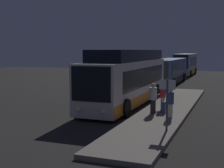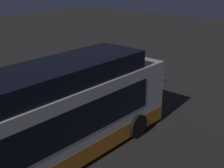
# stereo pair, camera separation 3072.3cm
# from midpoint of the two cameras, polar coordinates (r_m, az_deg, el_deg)

# --- Properties ---
(ground) EXTENTS (80.00, 80.00, 0.00)m
(ground) POSITION_cam_midpoint_polar(r_m,az_deg,el_deg) (8.15, 28.14, -35.68)
(ground) COLOR #2B2826
(platform) EXTENTS (20.00, 2.74, 0.20)m
(platform) POSITION_cam_midpoint_polar(r_m,az_deg,el_deg) (8.95, 51.06, -32.19)
(platform) COLOR slate
(platform) RESTS_ON ground
(bus_lead) EXTENTS (12.43, 2.83, 3.82)m
(bus_lead) POSITION_cam_midpoint_polar(r_m,az_deg,el_deg) (8.44, 26.12, -19.81)
(bus_lead) COLOR silver
(bus_lead) RESTS_ON ground
(bus_second) EXTENTS (11.86, 2.78, 2.79)m
(bus_second) POSITION_cam_midpoint_polar(r_m,az_deg,el_deg) (22.98, 22.85, -4.25)
(bus_second) COLOR #33518C
(bus_second) RESTS_ON ground
(bus_third) EXTENTS (10.26, 2.70, 3.23)m
(bus_third) POSITION_cam_midpoint_polar(r_m,az_deg,el_deg) (36.69, 22.24, -0.14)
(bus_third) COLOR #B2ADA8
(bus_third) RESTS_ON ground
(passenger_boarding) EXTENTS (0.50, 0.60, 1.66)m
(passenger_boarding) POSITION_cam_midpoint_polar(r_m,az_deg,el_deg) (7.77, 53.33, -29.69)
(passenger_boarding) COLOR silver
(passenger_boarding) RESTS_ON platform
(passenger_waiting) EXTENTS (0.53, 0.53, 1.74)m
(passenger_waiting) POSITION_cam_midpoint_polar(r_m,az_deg,el_deg) (6.79, 58.23, -35.52)
(passenger_waiting) COLOR #2D2D33
(passenger_waiting) RESTS_ON platform
(passenger_with_bags) EXTENTS (0.37, 0.37, 1.62)m
(passenger_with_bags) POSITION_cam_midpoint_polar(r_m,az_deg,el_deg) (7.09, 71.78, -35.45)
(passenger_with_bags) COLOR silver
(passenger_with_bags) RESTS_ON platform
(suitcase) EXTENTS (0.47, 0.23, 0.91)m
(suitcase) POSITION_cam_midpoint_polar(r_m,az_deg,el_deg) (7.66, 59.76, -36.09)
(suitcase) COLOR #334C7F
(suitcase) RESTS_ON platform
(sign_post) EXTENTS (0.10, 0.72, 2.34)m
(sign_post) POSITION_cam_midpoint_polar(r_m,az_deg,el_deg) (6.21, 101.62, -37.79)
(sign_post) COLOR #4C4C51
(sign_post) RESTS_ON platform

